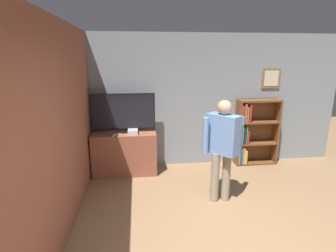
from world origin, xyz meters
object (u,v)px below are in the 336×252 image
television (123,112)px  game_console (133,132)px  bookshelf (252,133)px  person (223,143)px

television → game_console: bearing=-38.7°
game_console → bookshelf: size_ratio=0.16×
bookshelf → person: person is taller
game_console → person: size_ratio=0.14×
person → television: bearing=-169.9°
game_console → person: 1.80m
television → game_console: size_ratio=5.41×
bookshelf → game_console: bearing=-174.3°
television → bookshelf: 2.72m
television → person: bearing=-39.9°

